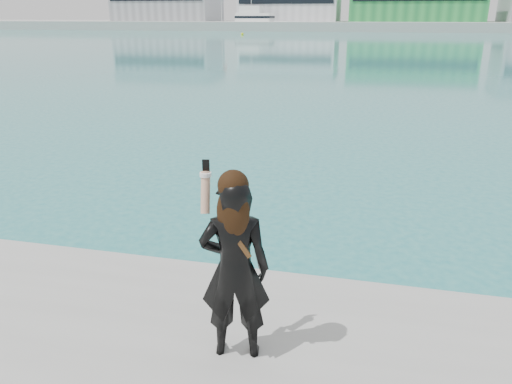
% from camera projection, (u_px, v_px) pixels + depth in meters
% --- Properties ---
extents(far_quay, '(320.00, 40.00, 2.00)m').
position_uv_depth(far_quay, '(379.00, 26.00, 123.48)').
color(far_quay, '#9E9E99').
rests_on(far_quay, ground).
extents(warehouse_white, '(24.48, 15.35, 9.50)m').
position_uv_depth(warehouse_white, '(291.00, 1.00, 124.56)').
color(warehouse_white, silver).
rests_on(warehouse_white, far_quay).
extents(flagpole_left, '(1.28, 0.16, 8.00)m').
position_uv_depth(flagpole_left, '(222.00, 2.00, 121.76)').
color(flagpole_left, silver).
rests_on(flagpole_left, far_quay).
extents(flagpole_right, '(1.28, 0.16, 8.00)m').
position_uv_depth(flagpole_right, '(485.00, 0.00, 108.49)').
color(flagpole_right, silver).
rests_on(flagpole_right, far_quay).
extents(motor_yacht, '(15.89, 6.25, 7.22)m').
position_uv_depth(motor_yacht, '(256.00, 21.00, 117.61)').
color(motor_yacht, white).
rests_on(motor_yacht, ground).
extents(buoy_far, '(0.50, 0.50, 0.50)m').
position_uv_depth(buoy_far, '(242.00, 35.00, 91.62)').
color(buoy_far, '#F7F60D').
rests_on(buoy_far, ground).
extents(woman, '(0.61, 0.46, 1.58)m').
position_uv_depth(woman, '(234.00, 264.00, 3.83)').
color(woman, black).
rests_on(woman, near_quay).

